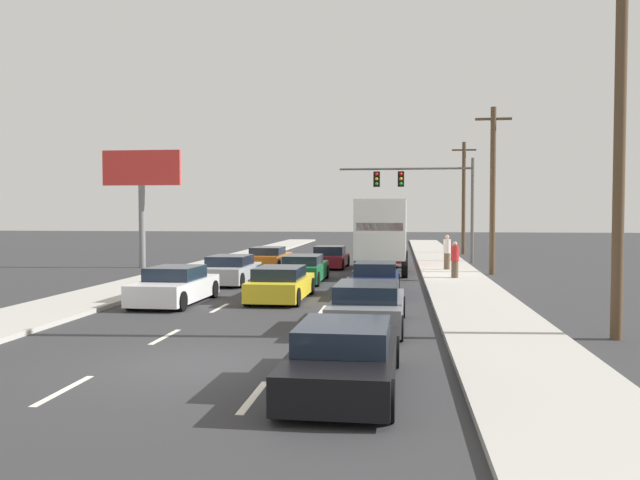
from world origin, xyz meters
The scene contains 21 objects.
ground_plane centered at (0.00, 25.00, 0.00)m, with size 140.00×140.00×0.00m, color #333335.
sidewalk_right centered at (6.73, 20.00, 0.07)m, with size 2.96×80.00×0.14m, color #B2AFA8.
sidewalk_left centered at (-6.73, 20.00, 0.07)m, with size 2.96×80.00×0.14m, color #B2AFA8.
lane_markings centered at (0.00, 20.35, 0.00)m, with size 3.54×57.00×0.01m.
car_orange centered at (-3.15, 23.03, 0.57)m, with size 2.04×4.63×1.22m.
car_silver centered at (-3.27, 15.12, 0.59)m, with size 2.01×4.33×1.24m.
car_white centered at (-3.52, 8.73, 0.59)m, with size 1.99×4.50×1.28m.
car_maroon centered at (0.22, 23.91, 0.56)m, with size 2.02×4.09×1.24m.
car_green centered at (-0.11, 16.08, 0.59)m, with size 1.82×4.67×1.24m.
car_yellow centered at (-0.06, 10.03, 0.57)m, with size 1.91×4.49×1.22m.
box_truck centered at (3.30, 20.94, 2.13)m, with size 2.65×9.31×3.76m.
car_navy centered at (3.24, 12.08, 0.56)m, with size 1.86×4.65×1.23m.
car_gray centered at (3.31, 4.72, 0.58)m, with size 2.04×4.71×1.25m.
car_black centered at (3.18, -1.47, 0.55)m, with size 1.96×4.57×1.18m.
traffic_signal_mast centered at (5.16, 28.58, 4.79)m, with size 8.39×0.69×6.54m.
utility_pole_near centered at (9.45, 3.85, 5.27)m, with size 1.80×0.28×10.25m.
utility_pole_mid centered at (8.81, 20.94, 4.36)m, with size 1.80×0.28×8.44m.
utility_pole_far centered at (8.96, 37.50, 4.37)m, with size 1.80×0.28×8.47m.
roadside_billboard centered at (-10.41, 22.75, 4.84)m, with size 4.55×0.36×6.67m.
pedestrian_near_corner centered at (6.68, 17.59, 0.97)m, with size 0.38×0.38×1.66m.
pedestrian_mid_block centered at (6.65, 22.09, 1.06)m, with size 0.38×0.38×1.83m.
Camera 1 is at (4.14, -12.86, 3.11)m, focal length 36.64 mm.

